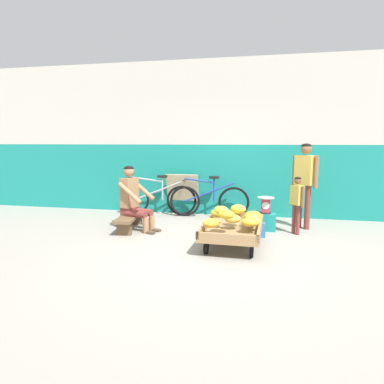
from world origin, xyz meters
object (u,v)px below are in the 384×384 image
Objects in this scene: low_bench at (130,218)px; bicycle_far_left at (209,200)px; banana_cart at (233,229)px; weighing_scale at (266,205)px; vendor_seated at (134,199)px; plastic_crate at (265,222)px; bicycle_near_left at (158,199)px; shopping_bag at (260,230)px; customer_adult at (305,176)px; sign_board at (183,194)px; customer_child at (297,199)px.

bicycle_far_left is (1.22, 1.31, 0.15)m from low_bench.
weighing_scale is at bearing 64.25° from banana_cart.
plastic_crate is at bearing 11.76° from vendor_seated.
low_bench is 0.68× the size of bicycle_near_left.
shopping_bag is at bearing -100.25° from plastic_crate.
customer_adult is at bearing 21.23° from weighing_scale.
sign_board reaches higher than plastic_crate.
low_bench is at bearing -166.83° from customer_adult.
plastic_crate is 1.08m from customer_adult.
vendor_seated is at bearing -130.51° from bicycle_far_left.
banana_cart reaches higher than shopping_bag.
sign_board is at bearing 148.52° from plastic_crate.
sign_board reaches higher than banana_cart.
low_bench is 3.13× the size of plastic_crate.
plastic_crate is at bearing -158.85° from customer_adult.
plastic_crate is 0.37× the size of customer_child.
sign_board is (-0.61, 0.22, 0.08)m from bicycle_far_left.
bicycle_near_left is at bearing 160.07° from customer_child.
plastic_crate is at bearing 79.75° from shopping_bag.
banana_cart is at bearing -45.87° from bicycle_near_left.
customer_child is (2.26, -1.25, 0.17)m from sign_board.
customer_adult reaches higher than weighing_scale.
customer_adult is (2.95, 0.73, 0.38)m from vendor_seated.
customer_child is at bearing 6.15° from vendor_seated.
banana_cart is 1.29× the size of vendor_seated.
sign_board is (0.61, 1.53, 0.23)m from low_bench.
customer_adult reaches higher than vendor_seated.
weighing_scale is 0.87m from customer_adult.
bicycle_near_left is 1.11m from bicycle_far_left.
vendor_seated is 1.16× the size of customer_child.
shopping_bag is (-0.75, -0.73, -0.83)m from customer_adult.
customer_child is at bearing -18.81° from weighing_scale.
bicycle_far_left is (-1.15, 0.85, -0.10)m from weighing_scale.
customer_adult is at bearing -18.14° from bicycle_far_left.
bicycle_near_left reaches higher than low_bench.
shopping_bag is (2.20, 0.00, -0.45)m from vendor_seated.
vendor_seated is 2.33m from weighing_scale.
banana_cart is 1.11m from plastic_crate.
bicycle_far_left is (-1.15, 0.85, 0.20)m from plastic_crate.
weighing_scale is at bearing -31.50° from sign_board.
low_bench is (-1.89, 0.55, -0.04)m from banana_cart.
banana_cart is 0.67m from shopping_bag.
vendor_seated is 2.81m from customer_child.
vendor_seated reaches higher than plastic_crate.
sign_board is 2.30m from shopping_bag.
bicycle_near_left is 1.00× the size of bicycle_far_left.
shopping_bag is (2.28, -0.02, -0.08)m from low_bench.
customer_child reaches higher than bicycle_near_left.
customer_child reaches higher than plastic_crate.
vendor_seated is (-1.80, 0.52, 0.33)m from banana_cart.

